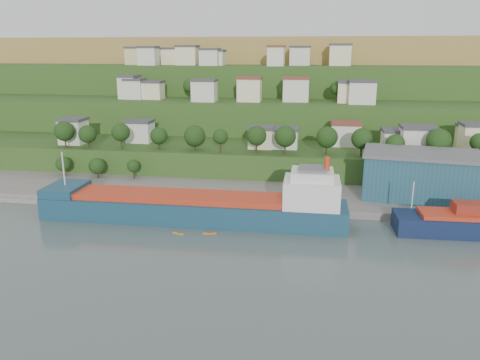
% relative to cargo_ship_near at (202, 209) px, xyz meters
% --- Properties ---
extents(ground, '(500.00, 500.00, 0.00)m').
position_rel_cargo_ship_near_xyz_m(ground, '(8.21, -7.81, -3.17)').
color(ground, '#465553').
rests_on(ground, ground).
extents(quay, '(220.00, 26.00, 4.00)m').
position_rel_cargo_ship_near_xyz_m(quay, '(28.21, 20.19, -3.17)').
color(quay, slate).
rests_on(quay, ground).
extents(pebble_beach, '(40.00, 18.00, 2.40)m').
position_rel_cargo_ship_near_xyz_m(pebble_beach, '(-46.79, 14.19, -3.17)').
color(pebble_beach, slate).
rests_on(pebble_beach, ground).
extents(hillside, '(360.00, 210.84, 96.00)m').
position_rel_cargo_ship_near_xyz_m(hillside, '(8.20, 160.86, -3.08)').
color(hillside, '#284719').
rests_on(hillside, ground).
extents(cargo_ship_near, '(77.26, 12.89, 19.84)m').
position_rel_cargo_ship_near_xyz_m(cargo_ship_near, '(0.00, 0.00, 0.00)').
color(cargo_ship_near, '#14414E').
rests_on(cargo_ship_near, ground).
extents(warehouse, '(33.33, 23.11, 12.80)m').
position_rel_cargo_ship_near_xyz_m(warehouse, '(56.80, 23.19, 5.27)').
color(warehouse, '#1E495B').
rests_on(warehouse, quay).
extents(caravan, '(6.07, 3.85, 2.63)m').
position_rel_cargo_ship_near_xyz_m(caravan, '(-43.55, 12.71, -0.65)').
color(caravan, white).
rests_on(caravan, pebble_beach).
extents(dinghy, '(3.82, 2.09, 0.72)m').
position_rel_cargo_ship_near_xyz_m(dinghy, '(-37.10, 11.25, -1.61)').
color(dinghy, silver).
rests_on(dinghy, pebble_beach).
extents(kayak_orange, '(3.32, 1.13, 0.82)m').
position_rel_cargo_ship_near_xyz_m(kayak_orange, '(3.86, -8.41, -2.93)').
color(kayak_orange, orange).
rests_on(kayak_orange, ground).
extents(kayak_yellow, '(3.00, 1.41, 0.75)m').
position_rel_cargo_ship_near_xyz_m(kayak_yellow, '(-3.34, -9.71, -2.95)').
color(kayak_yellow, orange).
rests_on(kayak_yellow, ground).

